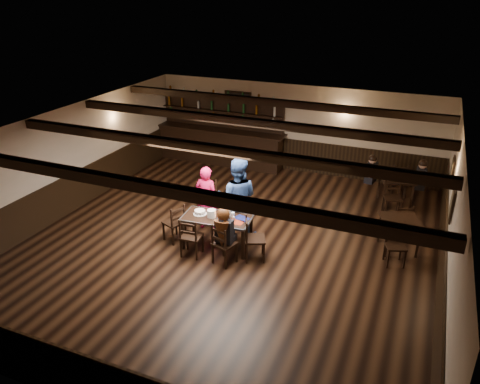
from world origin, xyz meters
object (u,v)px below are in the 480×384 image
at_px(dining_table, 217,220).
at_px(cake, 200,212).
at_px(chair_near_left, 190,235).
at_px(bar_counter, 219,141).
at_px(man_blue, 237,198).
at_px(chair_near_right, 222,242).
at_px(woman_pink, 207,198).

distance_m(dining_table, cake, 0.43).
distance_m(chair_near_left, bar_counter, 5.93).
xyz_separation_m(dining_table, man_blue, (0.21, 0.66, 0.30)).
distance_m(chair_near_right, man_blue, 1.36).
distance_m(chair_near_left, woman_pink, 1.36).
relative_size(chair_near_right, cake, 3.07).
distance_m(chair_near_left, man_blue, 1.45).
height_order(woman_pink, man_blue, man_blue).
bearing_deg(chair_near_left, chair_near_right, -0.75).
distance_m(dining_table, man_blue, 0.76).
bearing_deg(bar_counter, chair_near_left, -71.09).
height_order(dining_table, woman_pink, woman_pink).
bearing_deg(bar_counter, dining_table, -65.50).
bearing_deg(chair_near_left, man_blue, 65.79).
bearing_deg(chair_near_right, cake, 143.35).
relative_size(chair_near_left, chair_near_right, 0.99).
bearing_deg(bar_counter, chair_near_right, -64.49).
bearing_deg(chair_near_left, dining_table, 59.24).
bearing_deg(cake, man_blue, 47.29).
distance_m(chair_near_right, bar_counter, 6.22).
height_order(chair_near_left, cake, chair_near_left).
xyz_separation_m(man_blue, bar_counter, (-2.49, 4.34, -0.24)).
xyz_separation_m(man_blue, cake, (-0.62, -0.67, -0.17)).
height_order(dining_table, bar_counter, bar_counter).
xyz_separation_m(dining_table, chair_near_left, (-0.36, -0.60, -0.13)).
height_order(woman_pink, bar_counter, bar_counter).
bearing_deg(dining_table, chair_near_right, -56.82).
xyz_separation_m(chair_near_right, man_blue, (-0.19, 1.27, 0.42)).
height_order(cake, bar_counter, bar_counter).
xyz_separation_m(dining_table, chair_near_right, (0.40, -0.61, -0.13)).
bearing_deg(woman_pink, cake, 105.81).
bearing_deg(woman_pink, chair_near_left, 101.49).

